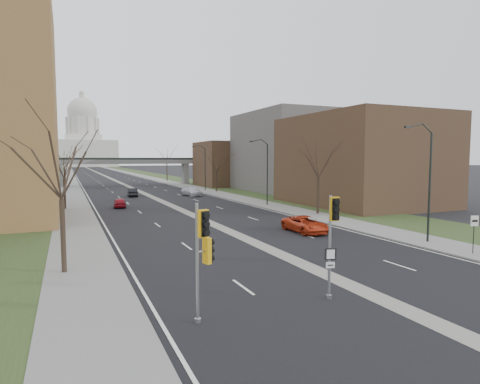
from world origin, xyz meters
TOP-DOWN VIEW (x-y plane):
  - ground at (0.00, 0.00)m, footprint 700.00×700.00m
  - road_surface at (0.00, 150.00)m, footprint 20.00×600.00m
  - median_strip at (0.00, 150.00)m, footprint 1.20×600.00m
  - sidewalk_right at (12.00, 150.00)m, footprint 4.00×600.00m
  - sidewalk_left at (-12.00, 150.00)m, footprint 4.00×600.00m
  - grass_verge_right at (18.00, 150.00)m, footprint 8.00×600.00m
  - grass_verge_left at (-18.00, 150.00)m, footprint 8.00×600.00m
  - commercial_block_near at (24.00, 28.00)m, footprint 16.00×20.00m
  - commercial_block_mid at (28.00, 52.00)m, footprint 18.00×22.00m
  - commercial_block_far at (22.00, 70.00)m, footprint 14.00×14.00m
  - pedestrian_bridge at (0.00, 80.00)m, footprint 34.00×3.00m
  - capitol at (0.00, 320.00)m, footprint 48.00×42.00m
  - streetlight_near at (10.99, 6.00)m, footprint 2.61×0.20m
  - streetlight_mid at (10.99, 32.00)m, footprint 2.61×0.20m
  - streetlight_far at (10.99, 58.00)m, footprint 2.61×0.20m
  - tree_left_a at (-13.00, 8.00)m, footprint 7.20×7.20m
  - tree_left_b at (-13.00, 38.00)m, footprint 6.75×6.75m
  - tree_left_c at (-13.00, 72.00)m, footprint 7.65×7.65m
  - tree_right_a at (13.00, 22.00)m, footprint 7.20×7.20m
  - tree_right_b at (13.00, 55.00)m, footprint 6.30×6.30m
  - tree_right_c at (13.00, 95.00)m, footprint 7.65×7.65m
  - signal_pole_left at (-8.08, -1.26)m, footprint 0.77×0.99m
  - signal_pole_median at (-2.16, -1.19)m, footprint 0.59×0.78m
  - speed_limit_sign at (11.34, 2.04)m, footprint 0.52×0.18m
  - car_left_near at (-6.57, 37.57)m, footprint 1.82×3.79m
  - car_left_far at (-2.80, 52.26)m, footprint 1.82×4.38m
  - car_right_near at (5.83, 13.36)m, footprint 2.31×4.94m
  - car_right_mid at (6.52, 49.48)m, footprint 2.80×5.50m

SIDE VIEW (x-z plane):
  - ground at x=0.00m, z-range 0.00..0.00m
  - median_strip at x=0.00m, z-range -0.01..0.01m
  - road_surface at x=0.00m, z-range 0.00..0.01m
  - grass_verge_right at x=18.00m, z-range 0.00..0.10m
  - grass_verge_left at x=-18.00m, z-range 0.00..0.10m
  - sidewalk_right at x=12.00m, z-range 0.00..0.12m
  - sidewalk_left at x=-12.00m, z-range 0.00..0.12m
  - car_left_near at x=-6.57m, z-range 0.00..1.25m
  - car_right_near at x=5.83m, z-range 0.00..1.37m
  - car_left_far at x=-2.80m, z-range 0.00..1.41m
  - car_right_mid at x=6.52m, z-range 0.00..1.53m
  - speed_limit_sign at x=11.34m, z-range 0.59..3.07m
  - signal_pole_left at x=-8.08m, z-range 0.71..5.32m
  - signal_pole_median at x=-2.16m, z-range 0.92..5.57m
  - pedestrian_bridge at x=0.00m, z-range 1.62..8.07m
  - commercial_block_far at x=22.00m, z-range 0.00..10.00m
  - tree_right_b at x=13.00m, z-range 1.71..9.93m
  - commercial_block_near at x=24.00m, z-range 0.00..12.00m
  - tree_left_b at x=-13.00m, z-range 1.82..10.63m
  - tree_left_a at x=-13.00m, z-range 1.94..11.34m
  - tree_right_a at x=13.00m, z-range 1.94..11.34m
  - streetlight_near at x=10.99m, z-range 2.60..11.30m
  - streetlight_mid at x=10.99m, z-range 2.60..11.30m
  - streetlight_far at x=10.99m, z-range 2.60..11.30m
  - tree_left_c at x=-13.00m, z-range 2.05..12.04m
  - tree_right_c at x=13.00m, z-range 2.05..12.04m
  - commercial_block_mid at x=28.00m, z-range 0.00..15.00m
  - capitol at x=0.00m, z-range -9.28..46.47m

